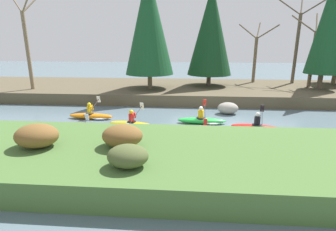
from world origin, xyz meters
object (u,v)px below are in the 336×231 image
kayaker_lead (260,127)px  kayaker_far_back (93,116)px  kayaker_middle (203,120)px  boulder_midstream (228,108)px  kayaker_trailing (135,124)px

kayaker_lead → kayaker_far_back: same height
kayaker_middle → kayaker_far_back: same height
kayaker_middle → boulder_midstream: kayaker_middle is taller
kayaker_middle → kayaker_trailing: size_ratio=1.00×
kayaker_trailing → kayaker_far_back: 3.24m
kayaker_trailing → kayaker_far_back: (-2.87, 1.51, 0.00)m
kayaker_far_back → boulder_midstream: bearing=14.6°
kayaker_trailing → kayaker_lead: bearing=12.0°
kayaker_middle → kayaker_trailing: (-3.75, -1.07, 0.00)m
kayaker_far_back → kayaker_trailing: bearing=-25.4°
kayaker_middle → boulder_midstream: bearing=54.7°
kayaker_lead → kayaker_far_back: bearing=-175.8°
kayaker_middle → kayaker_trailing: 3.90m
kayaker_lead → kayaker_trailing: size_ratio=1.00×
kayaker_middle → kayaker_trailing: bearing=-162.6°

